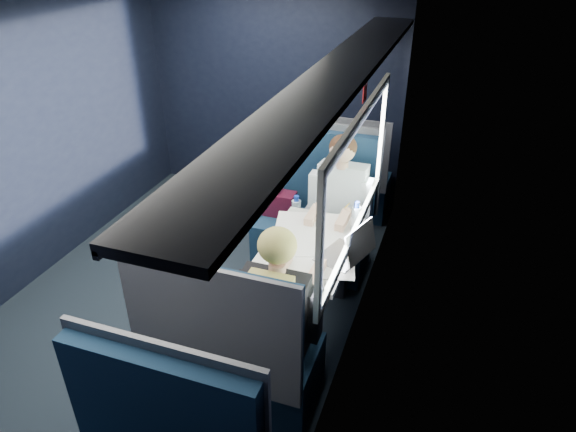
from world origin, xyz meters
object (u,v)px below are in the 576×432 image
(man, at_px, (338,205))
(laptop, at_px, (351,249))
(woman, at_px, (281,308))
(bottle_small, at_px, (356,218))
(table, at_px, (305,253))
(seat_bay_near, at_px, (313,220))
(cup, at_px, (357,222))
(seat_bay_far, at_px, (234,355))
(seat_row_front, at_px, (340,180))

(man, xyz_separation_m, laptop, (0.28, -0.76, 0.09))
(woman, bearing_deg, man, 90.00)
(man, relative_size, bottle_small, 5.40)
(woman, bearing_deg, table, 95.45)
(seat_bay_near, bearing_deg, cup, -46.87)
(table, relative_size, seat_bay_far, 0.79)
(seat_row_front, distance_m, bottle_small, 1.63)
(man, xyz_separation_m, bottle_small, (0.23, -0.40, 0.13))
(cup, bearing_deg, seat_bay_near, 133.13)
(table, distance_m, bottle_small, 0.46)
(bottle_small, bearing_deg, table, -134.47)
(woman, distance_m, bottle_small, 1.04)
(table, bearing_deg, seat_bay_near, 102.53)
(seat_bay_near, bearing_deg, laptop, -60.10)
(bottle_small, bearing_deg, woman, -102.82)
(seat_bay_near, bearing_deg, man, -33.66)
(man, distance_m, bottle_small, 0.48)
(seat_bay_far, height_order, cup, seat_bay_far)
(seat_row_front, relative_size, bottle_small, 4.74)
(seat_row_front, bearing_deg, laptop, -74.17)
(laptop, xyz_separation_m, cup, (-0.05, 0.41, -0.02))
(table, bearing_deg, seat_row_front, 95.80)
(laptop, relative_size, cup, 4.25)
(man, bearing_deg, cup, -56.73)
(man, bearing_deg, laptop, -70.01)
(seat_bay_far, xyz_separation_m, laptop, (0.53, 0.81, 0.40))
(seat_bay_near, height_order, cup, seat_bay_near)
(seat_row_front, xyz_separation_m, bottle_small, (0.48, -1.49, 0.44))
(seat_bay_far, xyz_separation_m, man, (0.25, 1.57, 0.30))
(cup, bearing_deg, man, 123.27)
(seat_bay_near, xyz_separation_m, woman, (0.26, -1.58, 0.31))
(seat_bay_near, bearing_deg, seat_row_front, 89.29)
(seat_row_front, relative_size, laptop, 2.84)
(seat_bay_near, xyz_separation_m, cup, (0.49, -0.52, 0.37))
(seat_bay_far, bearing_deg, man, 80.97)
(seat_bay_near, distance_m, woman, 1.63)
(table, relative_size, man, 0.76)
(seat_bay_near, height_order, seat_row_front, seat_bay_near)
(seat_row_front, distance_m, laptop, 1.98)
(table, relative_size, bottle_small, 4.09)
(bottle_small, relative_size, cup, 2.54)
(seat_bay_near, relative_size, seat_bay_far, 1.00)
(laptop, height_order, cup, laptop)
(woman, height_order, bottle_small, woman)
(laptop, bearing_deg, seat_bay_far, -123.11)
(seat_row_front, distance_m, woman, 2.54)
(table, relative_size, woman, 0.76)
(seat_bay_near, relative_size, man, 0.95)
(seat_row_front, height_order, man, man)
(table, height_order, seat_bay_far, seat_bay_far)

